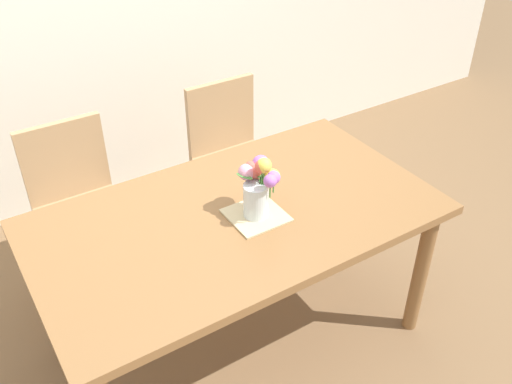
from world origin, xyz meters
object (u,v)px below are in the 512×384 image
dining_table (236,230)px  chair_left (77,198)px  chair_right (231,149)px  flower_vase (259,184)px

dining_table → chair_left: size_ratio=1.87×
chair_right → flower_vase: 1.02m
flower_vase → dining_table: bearing=147.3°
dining_table → chair_right: (0.45, 0.82, -0.15)m
chair_left → chair_right: same height
chair_left → dining_table: bearing=118.9°
flower_vase → chair_left: bearing=121.4°
chair_right → flower_vase: size_ratio=3.40×
chair_left → chair_right: (0.90, 0.00, 0.00)m
dining_table → chair_left: chair_left is taller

